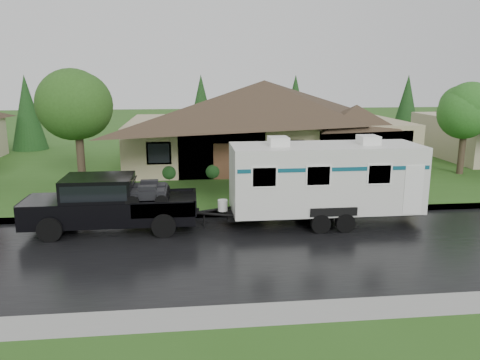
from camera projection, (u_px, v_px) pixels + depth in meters
name	position (u px, v px, depth m)	size (l,w,h in m)	color
ground	(270.00, 231.00, 18.72)	(140.00, 140.00, 0.00)	#2C571B
road	(279.00, 248.00, 16.78)	(140.00, 8.00, 0.01)	black
curb	(261.00, 213.00, 20.89)	(140.00, 0.50, 0.15)	gray
lawn	(233.00, 162.00, 33.25)	(140.00, 26.00, 0.15)	#2C571B
house_main	(269.00, 113.00, 31.60)	(19.44, 10.80, 6.90)	tan
tree_left_green	(77.00, 104.00, 24.75)	(3.87, 3.87, 6.41)	#382B1E
tree_right_green	(466.00, 111.00, 27.99)	(3.34, 3.34, 5.52)	#382B1E
shrub_row	(276.00, 169.00, 27.81)	(13.60, 1.00, 1.00)	#143814
pickup_truck	(108.00, 202.00, 18.54)	(6.63, 2.52, 2.21)	black
travel_trailer	(325.00, 178.00, 19.32)	(8.18, 2.87, 3.67)	silver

